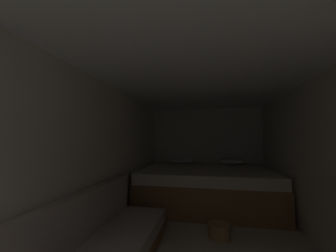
{
  "coord_description": "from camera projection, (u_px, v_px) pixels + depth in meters",
  "views": [
    {
      "loc": [
        0.04,
        -0.36,
        1.33
      ],
      "look_at": [
        -0.54,
        2.58,
        1.52
      ],
      "focal_mm": 21.62,
      "sensor_mm": 36.0,
      "label": 1
    }
  ],
  "objects": [
    {
      "name": "ground_plane",
      "position": [
        206.0,
        252.0,
        2.38
      ],
      "size": [
        7.27,
        7.27,
        0.0
      ],
      "primitive_type": "plane",
      "color": "#B2A893"
    },
    {
      "name": "wall_back",
      "position": [
        206.0,
        150.0,
        5.05
      ],
      "size": [
        2.77,
        0.05,
        2.09
      ],
      "primitive_type": "cube",
      "color": "beige",
      "rests_on": "ground"
    },
    {
      "name": "wall_left",
      "position": [
        102.0,
        160.0,
        2.71
      ],
      "size": [
        0.05,
        5.27,
        2.09
      ],
      "primitive_type": "cube",
      "color": "beige",
      "rests_on": "ground"
    },
    {
      "name": "wall_right",
      "position": [
        332.0,
        165.0,
        2.19
      ],
      "size": [
        0.05,
        5.27,
        2.09
      ],
      "primitive_type": "cube",
      "color": "beige",
      "rests_on": "ground"
    },
    {
      "name": "ceiling_slab",
      "position": [
        204.0,
        76.0,
        2.52
      ],
      "size": [
        2.77,
        5.27,
        0.05
      ],
      "primitive_type": "cube",
      "color": "white",
      "rests_on": "wall_left"
    },
    {
      "name": "bed",
      "position": [
        206.0,
        187.0,
        4.07
      ],
      "size": [
        2.55,
        1.79,
        0.88
      ],
      "color": "olive",
      "rests_on": "ground"
    },
    {
      "name": "wicker_basket",
      "position": [
        219.0,
        230.0,
        2.73
      ],
      "size": [
        0.29,
        0.29,
        0.19
      ],
      "color": "olive",
      "rests_on": "ground"
    }
  ]
}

